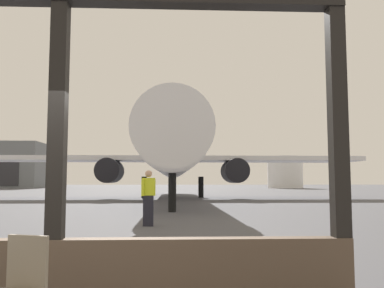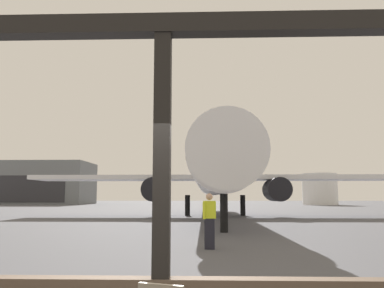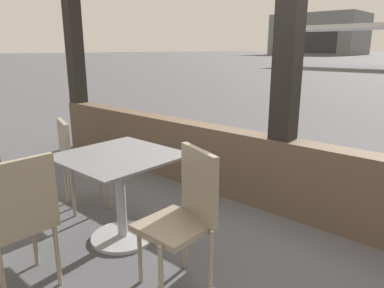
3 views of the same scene
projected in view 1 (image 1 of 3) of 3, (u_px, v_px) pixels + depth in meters
ground_plane at (160, 194)px, 44.74m from camera, size 220.00×220.00×0.00m
window_frame at (56, 186)px, 5.06m from camera, size 7.22×0.24×3.88m
cafe_chair_aisle_left at (20, 282)px, 3.55m from camera, size 0.49×0.49×0.93m
airplane at (173, 154)px, 32.45m from camera, size 30.61×33.78×10.23m
ground_crew_worker at (148, 197)px, 13.08m from camera, size 0.43×0.43×1.74m
fuel_storage_tank at (285, 172)px, 81.52m from camera, size 6.82×6.82×6.18m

